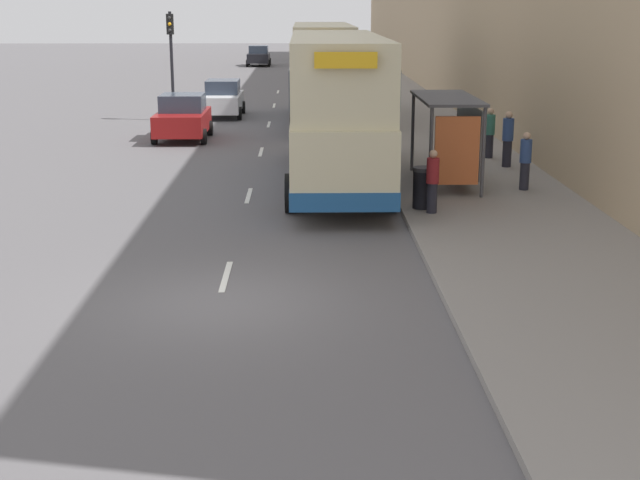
{
  "coord_description": "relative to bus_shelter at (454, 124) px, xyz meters",
  "views": [
    {
      "loc": [
        1.52,
        -15.06,
        5.14
      ],
      "look_at": [
        2.09,
        14.93,
        -2.81
      ],
      "focal_mm": 50.0,
      "sensor_mm": 36.0,
      "label": 1
    }
  ],
  "objects": [
    {
      "name": "lane_mark_1",
      "position": [
        -5.77,
        -0.71,
        -1.87
      ],
      "size": [
        0.12,
        2.0,
        0.01
      ],
      "color": "silver",
      "rests_on": "ground_plane"
    },
    {
      "name": "litter_bin",
      "position": [
        -1.22,
        -2.95,
        -1.21
      ],
      "size": [
        0.55,
        0.55,
        1.05
      ],
      "color": "black",
      "rests_on": "ground_plane"
    },
    {
      "name": "lane_mark_4",
      "position": [
        -5.77,
        22.09,
        -1.87
      ],
      "size": [
        0.12,
        2.0,
        0.01
      ],
      "color": "silver",
      "rests_on": "ground_plane"
    },
    {
      "name": "pedestrian_3",
      "position": [
        2.22,
        2.94,
        -0.83
      ],
      "size": [
        0.35,
        0.35,
        1.76
      ],
      "color": "#23232D",
      "rests_on": "ground_plane"
    },
    {
      "name": "double_decker_bus_ahead",
      "position": [
        -3.38,
        15.3,
        0.41
      ],
      "size": [
        2.85,
        11.45,
        4.3
      ],
      "color": "beige",
      "rests_on": "ground_plane"
    },
    {
      "name": "lane_mark_5",
      "position": [
        -5.77,
        29.69,
        -1.87
      ],
      "size": [
        0.12,
        2.0,
        0.01
      ],
      "color": "silver",
      "rests_on": "ground_plane"
    },
    {
      "name": "pedestrian_at_shelter",
      "position": [
        1.9,
        -0.69,
        -0.91
      ],
      "size": [
        0.32,
        0.32,
        1.61
      ],
      "color": "#23232D",
      "rests_on": "ground_plane"
    },
    {
      "name": "pavement",
      "position": [
        0.73,
        28.61,
        -1.81
      ],
      "size": [
        5.0,
        93.0,
        0.14
      ],
      "color": "gray",
      "rests_on": "ground_plane"
    },
    {
      "name": "car_1",
      "position": [
        -8.03,
        17.44,
        -1.03
      ],
      "size": [
        1.91,
        4.07,
        1.7
      ],
      "rotation": [
        0.0,
        0.0,
        3.14
      ],
      "color": "silver",
      "rests_on": "ground_plane"
    },
    {
      "name": "bus_shelter",
      "position": [
        0.0,
        0.0,
        0.0
      ],
      "size": [
        1.6,
        4.2,
        2.48
      ],
      "color": "#4C4C51",
      "rests_on": "ground_plane"
    },
    {
      "name": "double_decker_bus_near",
      "position": [
        -3.3,
        0.76,
        0.41
      ],
      "size": [
        2.85,
        11.44,
        4.3
      ],
      "color": "beige",
      "rests_on": "ground_plane"
    },
    {
      "name": "traffic_light_far_kerb",
      "position": [
        -10.17,
        16.02,
        1.39
      ],
      "size": [
        0.3,
        0.32,
        4.85
      ],
      "color": "black",
      "rests_on": "ground_plane"
    },
    {
      "name": "ground_plane",
      "position": [
        -5.77,
        -9.89,
        -1.88
      ],
      "size": [
        220.0,
        220.0,
        0.0
      ],
      "primitive_type": "plane",
      "color": "#5B595B"
    },
    {
      "name": "lane_mark_0",
      "position": [
        -5.77,
        -8.31,
        -1.87
      ],
      "size": [
        0.12,
        2.0,
        0.01
      ],
      "color": "silver",
      "rests_on": "ground_plane"
    },
    {
      "name": "lane_mark_2",
      "position": [
        -5.77,
        6.89,
        -1.87
      ],
      "size": [
        0.12,
        2.0,
        0.01
      ],
      "color": "silver",
      "rests_on": "ground_plane"
    },
    {
      "name": "car_0",
      "position": [
        -8.96,
        9.99,
        -1.01
      ],
      "size": [
        2.07,
        3.83,
        1.76
      ],
      "rotation": [
        0.0,
        0.0,
        3.14
      ],
      "color": "maroon",
      "rests_on": "ground_plane"
    },
    {
      "name": "lane_mark_3",
      "position": [
        -5.77,
        14.49,
        -1.87
      ],
      "size": [
        0.12,
        2.0,
        0.01
      ],
      "color": "silver",
      "rests_on": "ground_plane"
    },
    {
      "name": "car_2",
      "position": [
        -8.07,
        53.57,
        -1.02
      ],
      "size": [
        2.03,
        3.91,
        1.72
      ],
      "rotation": [
        0.0,
        0.0,
        3.14
      ],
      "color": "black",
      "rests_on": "ground_plane"
    },
    {
      "name": "pedestrian_1",
      "position": [
        2.0,
        4.64,
        -0.88
      ],
      "size": [
        0.33,
        0.33,
        1.67
      ],
      "color": "#23232D",
      "rests_on": "ground_plane"
    },
    {
      "name": "pedestrian_2",
      "position": [
        -1.07,
        -3.48,
        -0.93
      ],
      "size": [
        0.31,
        0.31,
        1.57
      ],
      "color": "#23232D",
      "rests_on": "ground_plane"
    }
  ]
}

